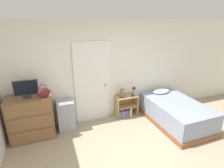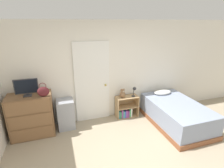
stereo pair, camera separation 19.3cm
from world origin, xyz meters
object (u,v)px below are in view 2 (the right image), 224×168
object	(u,v)px
tv	(26,87)
storage_bin	(66,114)
desk_lamp	(134,90)
teddy_bear	(123,94)
bed	(176,114)
handbag	(43,91)
dresser	(32,115)
bookshelf	(126,109)

from	to	relation	value
tv	storage_bin	bearing A→B (deg)	6.76
storage_bin	desk_lamp	distance (m)	1.87
storage_bin	teddy_bear	distance (m)	1.54
teddy_bear	bed	size ratio (longest dim) A/B	0.13
teddy_bear	desk_lamp	size ratio (longest dim) A/B	0.90
handbag	desk_lamp	size ratio (longest dim) A/B	1.12
desk_lamp	tv	bearing A→B (deg)	-177.92
storage_bin	desk_lamp	world-z (taller)	desk_lamp
teddy_bear	desk_lamp	xyz separation A→B (m)	(0.32, -0.04, 0.09)
handbag	bed	distance (m)	3.23
dresser	teddy_bear	size ratio (longest dim) A/B	4.03
handbag	bookshelf	xyz separation A→B (m)	(2.02, 0.28, -0.88)
storage_bin	bed	bearing A→B (deg)	-14.95
dresser	storage_bin	distance (m)	0.76
handbag	dresser	bearing A→B (deg)	152.64
teddy_bear	bed	bearing A→B (deg)	-33.03
teddy_bear	bed	xyz separation A→B (m)	(1.17, -0.76, -0.40)
dresser	desk_lamp	size ratio (longest dim) A/B	3.63
dresser	teddy_bear	bearing A→B (deg)	2.87
bookshelf	bed	distance (m)	1.31
tv	bed	distance (m)	3.59
dresser	desk_lamp	bearing A→B (deg)	1.59
bookshelf	teddy_bear	size ratio (longest dim) A/B	2.47
storage_bin	teddy_bear	xyz separation A→B (m)	(1.50, 0.05, 0.33)
storage_bin	bookshelf	bearing A→B (deg)	1.52
tv	desk_lamp	bearing A→B (deg)	2.08
storage_bin	desk_lamp	size ratio (longest dim) A/B	2.69
desk_lamp	bed	bearing A→B (deg)	-40.23
dresser	tv	bearing A→B (deg)	-107.56
handbag	storage_bin	bearing A→B (deg)	29.28
dresser	bookshelf	distance (m)	2.37
handbag	bookshelf	distance (m)	2.22
dresser	teddy_bear	xyz separation A→B (m)	(2.24, 0.11, 0.20)
desk_lamp	handbag	bearing A→B (deg)	-173.90
dresser	storage_bin	xyz separation A→B (m)	(0.74, 0.07, -0.13)
dresser	handbag	size ratio (longest dim) A/B	3.23
handbag	teddy_bear	distance (m)	1.98
handbag	bed	bearing A→B (deg)	-8.79
storage_bin	desk_lamp	xyz separation A→B (m)	(1.82, 0.00, 0.42)
tv	dresser	bearing A→B (deg)	72.44
handbag	storage_bin	xyz separation A→B (m)	(0.42, 0.23, -0.74)
tv	storage_bin	world-z (taller)	tv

